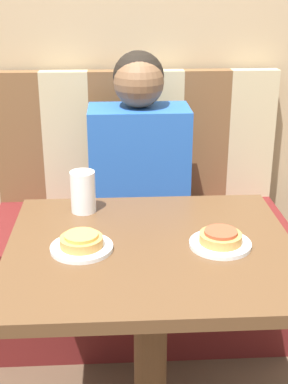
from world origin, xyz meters
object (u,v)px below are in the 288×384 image
object	(u,v)px
plate_left	(82,248)
drinking_cup	(83,192)
pizza_left	(81,240)
person	(139,144)
pizza_right	(221,237)
plate_right	(220,244)

from	to	relation	value
plate_left	drinking_cup	world-z (taller)	drinking_cup
plate_left	pizza_left	distance (m)	0.02
drinking_cup	pizza_left	bearing A→B (deg)	-88.52
plate_left	pizza_left	size ratio (longest dim) A/B	1.46
person	pizza_right	world-z (taller)	person
person	pizza_left	bearing A→B (deg)	-105.15
pizza_left	drinking_cup	bearing A→B (deg)	91.48
pizza_right	person	bearing A→B (deg)	105.15
person	plate_right	world-z (taller)	person
pizza_right	drinking_cup	size ratio (longest dim) A/B	0.88
plate_left	plate_right	distance (m)	0.38
plate_right	pizza_left	xyz separation A→B (m)	(-0.38, 0.00, 0.02)
plate_right	person	bearing A→B (deg)	105.15
plate_left	drinking_cup	bearing A→B (deg)	91.48
person	drinking_cup	world-z (taller)	person
person	drinking_cup	bearing A→B (deg)	-114.12
person	plate_left	size ratio (longest dim) A/B	3.96
plate_left	plate_right	size ratio (longest dim) A/B	1.00
pizza_right	drinking_cup	bearing A→B (deg)	145.87
drinking_cup	plate_left	bearing A→B (deg)	-88.52
pizza_left	pizza_right	size ratio (longest dim) A/B	1.00
plate_right	drinking_cup	size ratio (longest dim) A/B	1.29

